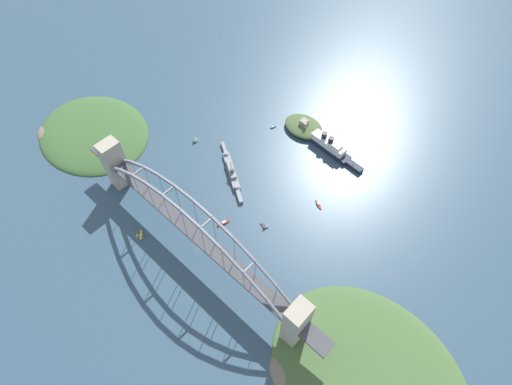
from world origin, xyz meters
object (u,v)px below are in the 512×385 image
at_px(harbor_arch_bridge, 193,232).
at_px(small_boat_3, 273,127).
at_px(seaplane_taxiing_near_bridge, 140,235).
at_px(small_boat_0, 265,225).
at_px(small_boat_1, 195,138).
at_px(small_boat_2, 223,223).
at_px(fort_island_mid_harbor, 304,126).
at_px(ocean_liner, 328,145).
at_px(naval_cruiser, 231,171).
at_px(small_boat_4, 318,204).

height_order(harbor_arch_bridge, small_boat_3, harbor_arch_bridge).
bearing_deg(seaplane_taxiing_near_bridge, small_boat_0, 48.09).
height_order(small_boat_1, small_boat_2, small_boat_1).
relative_size(harbor_arch_bridge, fort_island_mid_harbor, 6.29).
distance_m(fort_island_mid_harbor, small_boat_2, 153.93).
xyz_separation_m(seaplane_taxiing_near_bridge, small_boat_3, (-2.93, 193.82, -1.31)).
height_order(fort_island_mid_harbor, small_boat_1, fort_island_mid_harbor).
bearing_deg(small_boat_0, seaplane_taxiing_near_bridge, -131.91).
bearing_deg(small_boat_3, ocean_liner, 14.05).
relative_size(small_boat_1, small_boat_2, 0.78).
distance_m(ocean_liner, naval_cruiser, 110.84).
height_order(seaplane_taxiing_near_bridge, small_boat_3, seaplane_taxiing_near_bridge).
height_order(naval_cruiser, small_boat_0, naval_cruiser).
height_order(ocean_liner, seaplane_taxiing_near_bridge, ocean_liner).
relative_size(seaplane_taxiing_near_bridge, small_boat_3, 1.29).
bearing_deg(small_boat_1, small_boat_2, -28.39).
relative_size(seaplane_taxiing_near_bridge, small_boat_1, 0.96).
relative_size(small_boat_0, small_boat_1, 0.86).
bearing_deg(fort_island_mid_harbor, naval_cruiser, -98.52).
distance_m(small_boat_1, small_boat_3, 91.11).
bearing_deg(small_boat_3, seaplane_taxiing_near_bridge, -89.13).
xyz_separation_m(harbor_arch_bridge, fort_island_mid_harbor, (-25.10, 187.76, -27.21)).
relative_size(harbor_arch_bridge, naval_cruiser, 3.97).
relative_size(harbor_arch_bridge, seaplane_taxiing_near_bridge, 30.87).
bearing_deg(harbor_arch_bridge, naval_cruiser, 115.31).
xyz_separation_m(harbor_arch_bridge, small_boat_0, (29.97, 60.32, -28.10)).
distance_m(ocean_liner, seaplane_taxiing_near_bridge, 219.50).
relative_size(small_boat_1, small_boat_4, 0.92).
xyz_separation_m(small_boat_1, small_boat_3, (50.73, 75.59, -3.82)).
distance_m(ocean_liner, small_boat_3, 68.01).
relative_size(fort_island_mid_harbor, small_boat_4, 4.33).
relative_size(ocean_liner, seaplane_taxiing_near_bridge, 9.99).
distance_m(fort_island_mid_harbor, small_boat_1, 124.84).
bearing_deg(small_boat_2, ocean_liner, 83.96).
relative_size(harbor_arch_bridge, small_boat_3, 39.67).
xyz_separation_m(small_boat_0, small_boat_1, (-132.97, 29.88, 0.93)).
xyz_separation_m(small_boat_2, small_boat_4, (54.32, 79.98, -0.11)).
height_order(small_boat_0, small_boat_1, small_boat_1).
height_order(fort_island_mid_harbor, small_boat_2, fort_island_mid_harbor).
relative_size(small_boat_0, small_boat_2, 0.67).
xyz_separation_m(ocean_liner, small_boat_4, (38.80, -66.65, -5.01)).
distance_m(naval_cruiser, small_boat_3, 81.23).
distance_m(harbor_arch_bridge, small_boat_4, 130.59).
xyz_separation_m(seaplane_taxiing_near_bridge, small_boat_4, (101.66, 143.63, -1.22)).
distance_m(harbor_arch_bridge, seaplane_taxiing_near_bridge, 64.03).
bearing_deg(small_boat_0, fort_island_mid_harbor, 113.37).
relative_size(ocean_liner, small_boat_1, 9.57).
bearing_deg(ocean_liner, small_boat_1, -141.69).
xyz_separation_m(ocean_liner, small_boat_0, (16.45, -121.93, -2.20)).
relative_size(seaplane_taxiing_near_bridge, small_boat_0, 1.11).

